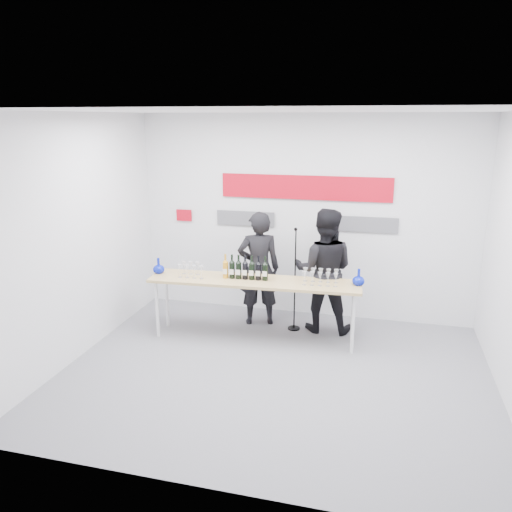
% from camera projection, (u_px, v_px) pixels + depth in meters
% --- Properties ---
extents(ground, '(5.00, 5.00, 0.00)m').
position_uv_depth(ground, '(275.00, 373.00, 5.92)').
color(ground, slate).
rests_on(ground, ground).
extents(back_wall, '(5.00, 0.04, 3.00)m').
position_uv_depth(back_wall, '(304.00, 218.00, 7.38)').
color(back_wall, silver).
rests_on(back_wall, ground).
extents(signage, '(3.38, 0.02, 0.79)m').
position_uv_depth(signage, '(301.00, 197.00, 7.29)').
color(signage, '#B60719').
rests_on(signage, back_wall).
extents(tasting_table, '(2.85, 0.73, 0.85)m').
position_uv_depth(tasting_table, '(254.00, 284.00, 6.65)').
color(tasting_table, tan).
rests_on(tasting_table, ground).
extents(wine_bottles, '(0.62, 0.11, 0.33)m').
position_uv_depth(wine_bottles, '(245.00, 267.00, 6.62)').
color(wine_bottles, '#BF7F19').
rests_on(wine_bottles, tasting_table).
extents(decanter_left, '(0.16, 0.16, 0.21)m').
position_uv_depth(decanter_left, '(159.00, 266.00, 6.90)').
color(decanter_left, '#08189F').
rests_on(decanter_left, tasting_table).
extents(decanter_right, '(0.16, 0.16, 0.21)m').
position_uv_depth(decanter_right, '(359.00, 277.00, 6.40)').
color(decanter_right, '#08189F').
rests_on(decanter_right, tasting_table).
extents(glasses_left, '(0.37, 0.24, 0.18)m').
position_uv_depth(glasses_left, '(191.00, 270.00, 6.76)').
color(glasses_left, silver).
rests_on(glasses_left, tasting_table).
extents(glasses_right, '(0.47, 0.25, 0.18)m').
position_uv_depth(glasses_right, '(320.00, 277.00, 6.45)').
color(glasses_right, silver).
rests_on(glasses_right, tasting_table).
extents(presenter_left, '(0.70, 0.57, 1.67)m').
position_uv_depth(presenter_left, '(259.00, 269.00, 7.17)').
color(presenter_left, black).
rests_on(presenter_left, ground).
extents(presenter_right, '(0.87, 0.69, 1.75)m').
position_uv_depth(presenter_right, '(324.00, 271.00, 6.93)').
color(presenter_right, black).
rests_on(presenter_right, ground).
extents(mic_stand, '(0.17, 0.17, 1.50)m').
position_uv_depth(mic_stand, '(294.00, 299.00, 7.04)').
color(mic_stand, black).
rests_on(mic_stand, ground).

